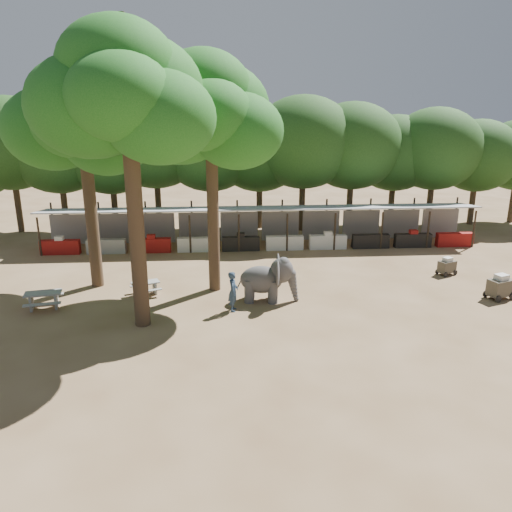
{
  "coord_description": "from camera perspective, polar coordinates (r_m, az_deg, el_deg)",
  "views": [
    {
      "loc": [
        -2.63,
        -17.62,
        8.84
      ],
      "look_at": [
        -1.0,
        5.0,
        2.0
      ],
      "focal_mm": 35.0,
      "sensor_mm": 36.0,
      "label": 1
    }
  ],
  "objects": [
    {
      "name": "ground",
      "position": [
        19.88,
        3.97,
        -9.65
      ],
      "size": [
        100.0,
        100.0,
        0.0
      ],
      "primitive_type": "plane",
      "color": "brown",
      "rests_on": "ground"
    },
    {
      "name": "picnic_table_near",
      "position": [
        24.55,
        -23.12,
        -4.44
      ],
      "size": [
        1.82,
        1.69,
        0.79
      ],
      "rotation": [
        0.0,
        0.0,
        0.19
      ],
      "color": "gray",
      "rests_on": "ground"
    },
    {
      "name": "yard_tree_back",
      "position": [
        23.81,
        -5.55,
        16.0
      ],
      "size": [
        7.1,
        6.9,
        11.36
      ],
      "color": "#332316",
      "rests_on": "ground"
    },
    {
      "name": "picnic_table_far",
      "position": [
        24.83,
        -12.51,
        -3.42
      ],
      "size": [
        1.67,
        1.59,
        0.66
      ],
      "rotation": [
        0.0,
        0.0,
        0.37
      ],
      "color": "gray",
      "rests_on": "ground"
    },
    {
      "name": "elephant",
      "position": [
        23.35,
        1.43,
        -2.64
      ],
      "size": [
        2.86,
        2.16,
        2.15
      ],
      "rotation": [
        0.0,
        0.0,
        -0.12
      ],
      "color": "#3C3A3A",
      "rests_on": "ground"
    },
    {
      "name": "backdrop_trees",
      "position": [
        36.86,
        -0.01,
        11.61
      ],
      "size": [
        46.46,
        5.95,
        8.33
      ],
      "color": "#332316",
      "rests_on": "ground"
    },
    {
      "name": "yard_tree_center",
      "position": [
        20.12,
        -14.84,
        17.31
      ],
      "size": [
        7.1,
        6.9,
        12.04
      ],
      "color": "#332316",
      "rests_on": "ground"
    },
    {
      "name": "vendor_stalls",
      "position": [
        32.48,
        0.64,
        3.15
      ],
      "size": [
        28.0,
        2.99,
        2.8
      ],
      "color": "#A0A3A8",
      "rests_on": "ground"
    },
    {
      "name": "handler",
      "position": [
        22.29,
        -2.63,
        -4.06
      ],
      "size": [
        0.52,
        0.71,
        1.83
      ],
      "primitive_type": "imported",
      "rotation": [
        0.0,
        0.0,
        1.44
      ],
      "color": "#26384C",
      "rests_on": "ground"
    },
    {
      "name": "cart_back",
      "position": [
        29.05,
        20.99,
        -1.08
      ],
      "size": [
        1.18,
        1.0,
        0.98
      ],
      "rotation": [
        0.0,
        0.0,
        0.42
      ],
      "color": "#3C352B",
      "rests_on": "ground"
    },
    {
      "name": "cart_front",
      "position": [
        26.44,
        26.13,
        -3.17
      ],
      "size": [
        1.44,
        1.18,
        1.21
      ],
      "rotation": [
        0.0,
        0.0,
        0.34
      ],
      "color": "#3C352B",
      "rests_on": "ground"
    },
    {
      "name": "yard_tree_left",
      "position": [
        25.65,
        -19.45,
        14.44
      ],
      "size": [
        7.1,
        6.9,
        11.02
      ],
      "color": "#332316",
      "rests_on": "ground"
    }
  ]
}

